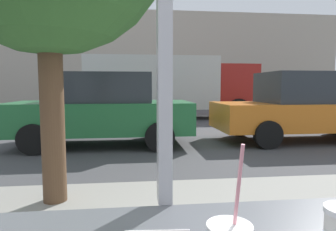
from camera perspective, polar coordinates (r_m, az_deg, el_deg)
ground_plane at (r=9.10m, az=-5.94°, el=-3.35°), size 60.00×60.00×0.00m
building_facade_far at (r=20.43m, az=-6.49°, el=10.38°), size 28.00×1.20×6.31m
loose_straw at (r=0.94m, az=-2.03°, el=-21.04°), size 0.19×0.02×0.01m
parked_car_green at (r=7.30m, az=-12.30°, el=1.23°), size 4.18×2.03×1.71m
parked_car_orange at (r=8.54m, az=25.01°, el=1.54°), size 4.69×1.99×1.76m
box_truck at (r=13.27m, az=0.30°, el=5.93°), size 7.29×2.44×2.66m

